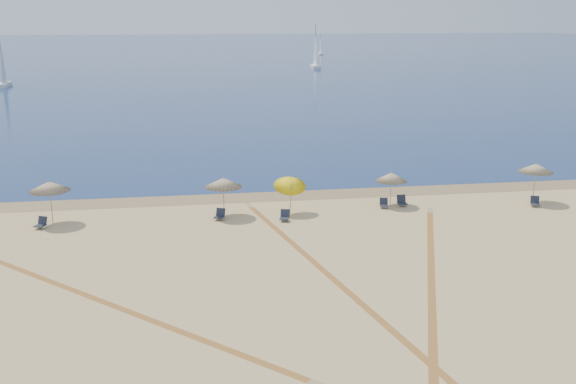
% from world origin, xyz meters
% --- Properties ---
extents(ocean, '(500.00, 500.00, 0.00)m').
position_xyz_m(ocean, '(0.00, 225.00, 0.01)').
color(ocean, '#0C2151').
rests_on(ocean, ground).
extents(wet_sand, '(500.00, 500.00, 0.00)m').
position_xyz_m(wet_sand, '(0.00, 24.00, 0.00)').
color(wet_sand, olive).
rests_on(wet_sand, ground).
extents(umbrella_1, '(2.34, 2.34, 2.60)m').
position_xyz_m(umbrella_1, '(-13.99, 19.88, 2.25)').
color(umbrella_1, gray).
rests_on(umbrella_1, ground).
extents(umbrella_2, '(2.26, 2.26, 2.45)m').
position_xyz_m(umbrella_2, '(-3.96, 19.81, 2.11)').
color(umbrella_2, gray).
rests_on(umbrella_2, ground).
extents(umbrella_3, '(1.99, 2.05, 2.61)m').
position_xyz_m(umbrella_3, '(0.08, 19.75, 1.99)').
color(umbrella_3, gray).
rests_on(umbrella_3, ground).
extents(umbrella_4, '(2.03, 2.03, 2.23)m').
position_xyz_m(umbrella_4, '(6.73, 20.52, 1.88)').
color(umbrella_4, gray).
rests_on(umbrella_4, ground).
extents(umbrella_5, '(2.19, 2.19, 2.64)m').
position_xyz_m(umbrella_5, '(16.16, 19.80, 2.30)').
color(umbrella_5, gray).
rests_on(umbrella_5, ground).
extents(chair_2, '(0.76, 0.81, 0.66)m').
position_xyz_m(chair_2, '(-14.46, 19.05, 0.29)').
color(chair_2, black).
rests_on(chair_2, ground).
extents(chair_3, '(0.76, 0.81, 0.66)m').
position_xyz_m(chair_3, '(-4.25, 19.15, 0.29)').
color(chair_3, black).
rests_on(chair_3, ground).
extents(chair_4, '(0.72, 0.78, 0.67)m').
position_xyz_m(chair_4, '(-0.45, 18.31, 0.29)').
color(chair_4, black).
rests_on(chair_4, ground).
extents(chair_5, '(0.62, 0.69, 0.62)m').
position_xyz_m(chair_5, '(6.16, 20.05, 0.27)').
color(chair_5, black).
rests_on(chair_5, ground).
extents(chair_6, '(0.58, 0.67, 0.69)m').
position_xyz_m(chair_6, '(7.43, 20.33, 0.30)').
color(chair_6, black).
rests_on(chair_6, ground).
extents(chair_7, '(0.72, 0.77, 0.64)m').
position_xyz_m(chair_7, '(15.81, 18.90, 0.28)').
color(chair_7, black).
rests_on(chair_7, ground).
extents(sailboat_0, '(2.01, 6.18, 9.06)m').
position_xyz_m(sailboat_0, '(-36.64, 101.16, 2.74)').
color(sailboat_0, white).
rests_on(sailboat_0, ocean).
extents(sailboat_1, '(2.02, 6.80, 10.02)m').
position_xyz_m(sailboat_1, '(23.90, 133.20, 3.03)').
color(sailboat_1, white).
rests_on(sailboat_1, ocean).
extents(sailboat_2, '(1.41, 4.57, 6.71)m').
position_xyz_m(sailboat_2, '(36.20, 187.31, 2.03)').
color(sailboat_2, white).
rests_on(sailboat_2, ocean).
extents(tire_tracks, '(54.19, 42.89, 0.00)m').
position_xyz_m(tire_tracks, '(-2.39, 8.09, 0.00)').
color(tire_tracks, tan).
rests_on(tire_tracks, ground).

